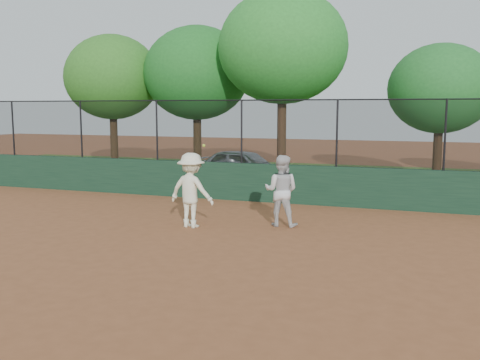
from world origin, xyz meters
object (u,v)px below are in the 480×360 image
(player_second, at_px, (281,191))
(tree_0, at_px, (112,77))
(player_main, at_px, (191,190))
(tree_2, at_px, (283,47))
(tree_3, at_px, (440,89))
(tree_1, at_px, (197,73))
(parked_car, at_px, (244,167))

(player_second, distance_m, tree_0, 14.10)
(tree_0, bearing_deg, player_second, -40.03)
(player_second, relative_size, player_main, 0.85)
(tree_2, bearing_deg, tree_3, 16.57)
(tree_1, bearing_deg, tree_3, 3.28)
(player_main, height_order, tree_0, tree_0)
(tree_2, bearing_deg, tree_1, 164.41)
(parked_car, distance_m, tree_2, 4.90)
(player_second, bearing_deg, tree_2, -76.71)
(player_main, relative_size, tree_1, 0.32)
(tree_0, distance_m, tree_1, 4.15)
(parked_car, bearing_deg, player_main, -161.18)
(player_second, relative_size, tree_0, 0.28)
(tree_2, relative_size, tree_3, 1.38)
(parked_car, height_order, player_second, player_second)
(parked_car, height_order, tree_2, tree_2)
(parked_car, bearing_deg, player_second, -144.06)
(tree_0, xyz_separation_m, tree_2, (8.33, -0.92, 0.95))
(tree_1, xyz_separation_m, tree_3, (10.06, 0.58, -0.77))
(tree_1, bearing_deg, player_second, -55.02)
(tree_1, bearing_deg, tree_2, -15.59)
(tree_1, distance_m, tree_3, 10.11)
(player_second, height_order, tree_3, tree_3)
(player_second, bearing_deg, tree_0, -41.91)
(player_main, bearing_deg, player_second, 23.17)
(player_second, distance_m, tree_3, 10.69)
(tree_1, relative_size, tree_2, 0.87)
(parked_car, bearing_deg, tree_1, 60.60)
(parked_car, distance_m, tree_3, 8.21)
(parked_car, height_order, tree_1, tree_1)
(player_main, bearing_deg, tree_0, 131.02)
(tree_0, bearing_deg, tree_1, 3.44)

